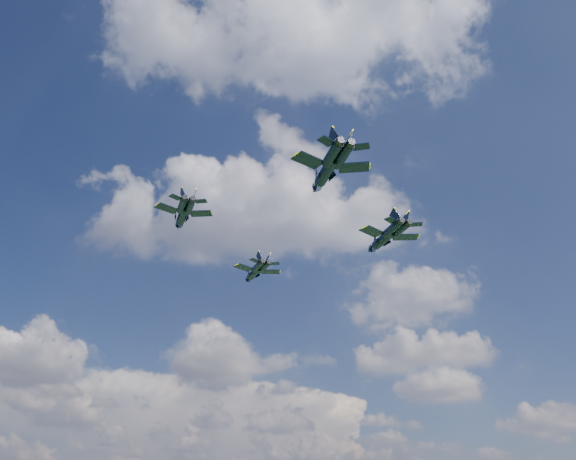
% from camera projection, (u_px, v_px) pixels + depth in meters
% --- Properties ---
extents(jet_lead, '(9.99, 13.55, 3.27)m').
position_uv_depth(jet_lead, '(254.00, 273.00, 122.61)').
color(jet_lead, black).
extents(jet_left, '(9.90, 13.63, 3.25)m').
position_uv_depth(jet_left, '(182.00, 216.00, 103.27)').
color(jet_left, black).
extents(jet_right, '(11.96, 16.40, 3.92)m').
position_uv_depth(jet_right, '(383.00, 239.00, 111.63)').
color(jet_right, black).
extents(jet_slot, '(12.05, 16.65, 3.94)m').
position_uv_depth(jet_slot, '(326.00, 172.00, 88.71)').
color(jet_slot, black).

